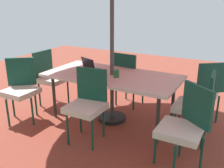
# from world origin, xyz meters

# --- Properties ---
(ground_plane) EXTENTS (10.00, 10.00, 0.02)m
(ground_plane) POSITION_xyz_m (0.00, 0.00, -0.01)
(ground_plane) COLOR brown
(dining_table) EXTENTS (2.05, 1.01, 0.76)m
(dining_table) POSITION_xyz_m (0.00, 0.00, 0.71)
(dining_table) COLOR silver
(dining_table) RESTS_ON ground_plane
(chair_northeast) EXTENTS (0.58, 0.58, 0.98)m
(chair_northeast) POSITION_xyz_m (1.26, 0.66, 0.55)
(chair_northeast) COLOR silver
(chair_northeast) RESTS_ON ground_plane
(chair_west) EXTENTS (0.47, 0.46, 0.98)m
(chair_west) POSITION_xyz_m (-1.29, 0.02, 0.55)
(chair_west) COLOR silver
(chair_west) RESTS_ON ground_plane
(chair_southwest) EXTENTS (0.58, 0.58, 0.98)m
(chair_southwest) POSITION_xyz_m (-1.27, -0.67, 0.55)
(chair_southwest) COLOR silver
(chair_southwest) RESTS_ON ground_plane
(chair_northwest) EXTENTS (0.58, 0.58, 0.98)m
(chair_northwest) POSITION_xyz_m (-1.29, 0.69, 0.55)
(chair_northwest) COLOR silver
(chair_northwest) RESTS_ON ground_plane
(chair_north) EXTENTS (0.48, 0.49, 0.98)m
(chair_north) POSITION_xyz_m (0.01, 0.67, 0.55)
(chair_north) COLOR silver
(chair_north) RESTS_ON ground_plane
(chair_east) EXTENTS (0.46, 0.46, 0.98)m
(chair_east) POSITION_xyz_m (1.29, -0.03, 0.55)
(chair_east) COLOR silver
(chair_east) RESTS_ON ground_plane
(chair_south) EXTENTS (0.47, 0.48, 0.98)m
(chair_south) POSITION_xyz_m (0.03, -0.65, 0.55)
(chair_south) COLOR silver
(chair_south) RESTS_ON ground_plane
(laptop) EXTENTS (0.39, 0.34, 0.21)m
(laptop) POSITION_xyz_m (0.40, -0.05, 0.80)
(laptop) COLOR gray
(laptop) RESTS_ON dining_table
(cup) EXTENTS (0.08, 0.08, 0.11)m
(cup) POSITION_xyz_m (-0.12, 0.09, 0.81)
(cup) COLOR #286B33
(cup) RESTS_ON dining_table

